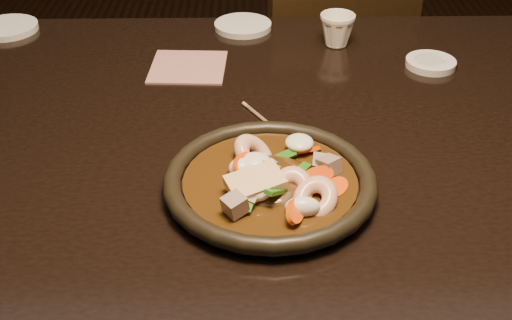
{
  "coord_description": "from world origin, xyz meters",
  "views": [
    {
      "loc": [
        -0.12,
        -0.91,
        1.29
      ],
      "look_at": [
        -0.11,
        -0.19,
        0.8
      ],
      "focal_mm": 45.0,
      "sensor_mm": 36.0,
      "label": 1
    }
  ],
  "objects_px": {
    "chair": "(320,73)",
    "plate": "(270,183)",
    "table": "(318,159)",
    "tea_cup": "(337,29)"
  },
  "relations": [
    {
      "from": "tea_cup",
      "to": "plate",
      "type": "bearing_deg",
      "value": -107.2
    },
    {
      "from": "table",
      "to": "chair",
      "type": "relative_size",
      "value": 1.76
    },
    {
      "from": "plate",
      "to": "tea_cup",
      "type": "xyz_separation_m",
      "value": [
        0.15,
        0.49,
        0.02
      ]
    },
    {
      "from": "table",
      "to": "tea_cup",
      "type": "height_order",
      "value": "tea_cup"
    },
    {
      "from": "table",
      "to": "chair",
      "type": "distance_m",
      "value": 0.71
    },
    {
      "from": "chair",
      "to": "plate",
      "type": "xyz_separation_m",
      "value": [
        -0.17,
        -0.88,
        0.27
      ]
    },
    {
      "from": "plate",
      "to": "chair",
      "type": "bearing_deg",
      "value": 78.92
    },
    {
      "from": "chair",
      "to": "table",
      "type": "bearing_deg",
      "value": 62.35
    },
    {
      "from": "table",
      "to": "plate",
      "type": "xyz_separation_m",
      "value": [
        -0.09,
        -0.19,
        0.09
      ]
    },
    {
      "from": "table",
      "to": "tea_cup",
      "type": "bearing_deg",
      "value": 78.52
    }
  ]
}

